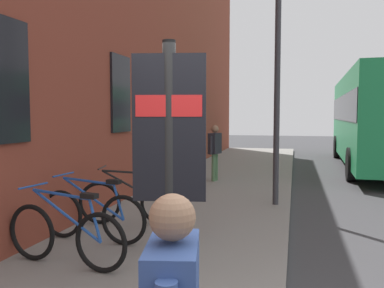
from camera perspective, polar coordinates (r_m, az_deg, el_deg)
ground at (r=8.67m, az=20.32°, el=-9.22°), size 60.00×60.00×0.00m
sidewalk_pavement at (r=10.72m, az=4.31°, el=-6.10°), size 24.00×3.50×0.12m
station_facade at (r=12.26m, az=-4.56°, el=15.48°), size 22.00×0.65×8.76m
bicycle_mid_rack at (r=5.28m, az=-17.35°, el=-12.09°), size 0.48×1.76×0.97m
bicycle_far_end at (r=6.17m, az=-13.84°, el=-9.65°), size 0.48×1.77×0.97m
bicycle_end_of_row at (r=6.98m, az=-8.55°, el=-7.97°), size 0.55×1.74×0.97m
transit_info_sign at (r=3.06m, az=-3.18°, el=-0.57°), size 0.18×0.56×2.40m
city_bus at (r=16.24m, az=24.73°, el=3.61°), size 10.58×2.91×3.35m
pedestrian_crossing_street at (r=5.58m, az=-2.48°, el=-3.69°), size 0.27×0.67×1.78m
pedestrian_by_facade at (r=11.29m, az=3.22°, el=-0.42°), size 0.58×0.33×1.55m
street_lamp at (r=8.57m, az=11.96°, el=14.01°), size 0.28×0.28×5.67m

